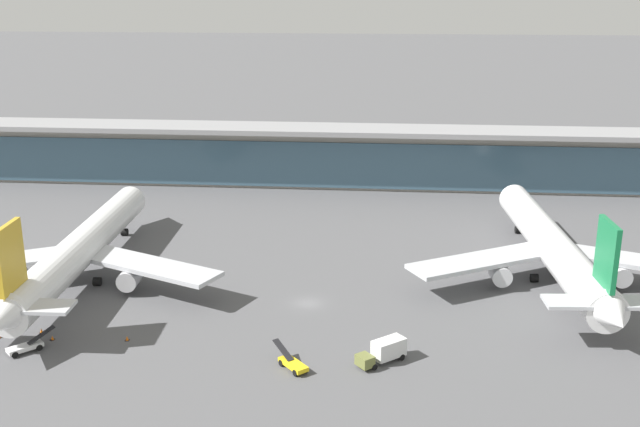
% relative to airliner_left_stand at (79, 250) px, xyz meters
% --- Properties ---
extents(ground_plane, '(1200.00, 1200.00, 0.00)m').
position_rel_airliner_left_stand_xyz_m(ground_plane, '(39.80, -5.82, -5.70)').
color(ground_plane, '#515154').
extents(airliner_left_stand, '(52.31, 67.95, 18.11)m').
position_rel_airliner_left_stand_xyz_m(airliner_left_stand, '(0.00, 0.00, 0.00)').
color(airliner_left_stand, white).
rests_on(airliner_left_stand, ground).
extents(airliner_centre_stand, '(52.20, 68.05, 18.11)m').
position_rel_airliner_left_stand_xyz_m(airliner_centre_stand, '(80.78, 8.44, 0.00)').
color(airliner_centre_stand, white).
rests_on(airliner_centre_stand, ground).
extents(service_truck_near_nose_yellow, '(5.49, 6.01, 2.70)m').
position_rel_airliner_left_stand_xyz_m(service_truck_near_nose_yellow, '(39.87, -27.26, -4.90)').
color(service_truck_near_nose_yellow, yellow).
rests_on(service_truck_near_nose_yellow, ground).
extents(service_truck_under_wing_olive, '(7.08, 6.43, 3.10)m').
position_rel_airliner_left_stand_xyz_m(service_truck_under_wing_olive, '(52.07, -24.32, -4.01)').
color(service_truck_under_wing_olive, olive).
rests_on(service_truck_under_wing_olive, ground).
extents(service_truck_mid_apron_olive, '(3.33, 2.95, 2.05)m').
position_rel_airliner_left_stand_xyz_m(service_truck_mid_apron_olive, '(-6.61, 13.18, -4.83)').
color(service_truck_mid_apron_olive, olive).
rests_on(service_truck_mid_apron_olive, ground).
extents(service_truck_by_tail_white, '(5.76, 5.77, 2.70)m').
position_rel_airliner_left_stand_xyz_m(service_truck_by_tail_white, '(2.23, -25.70, -4.90)').
color(service_truck_by_tail_white, silver).
rests_on(service_truck_by_tail_white, ground).
extents(terminal_building, '(206.21, 12.80, 15.20)m').
position_rel_airliner_left_stand_xyz_m(terminal_building, '(39.80, 65.89, 2.16)').
color(terminal_building, '#9E998E').
rests_on(terminal_building, ground).
extents(safety_cone_alpha, '(0.62, 0.62, 0.70)m').
position_rel_airliner_left_stand_xyz_m(safety_cone_alpha, '(1.70, -19.82, -5.39)').
color(safety_cone_alpha, orange).
rests_on(safety_cone_alpha, ground).
extents(safety_cone_bravo, '(0.62, 0.62, 0.70)m').
position_rel_airliner_left_stand_xyz_m(safety_cone_bravo, '(4.28, -21.92, -5.39)').
color(safety_cone_bravo, orange).
rests_on(safety_cone_bravo, ground).
extents(safety_cone_charlie, '(0.62, 0.62, 0.70)m').
position_rel_airliner_left_stand_xyz_m(safety_cone_charlie, '(15.09, -21.14, -5.39)').
color(safety_cone_charlie, orange).
rests_on(safety_cone_charlie, ground).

